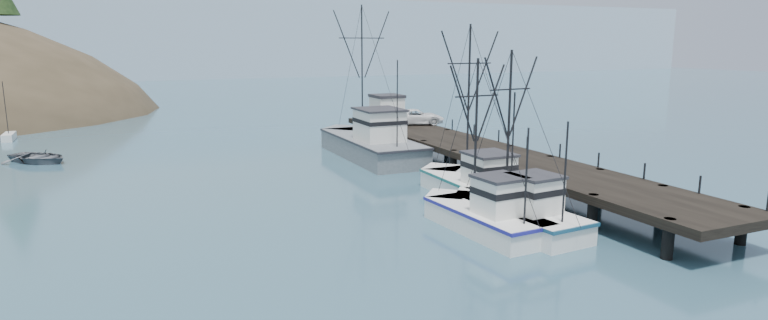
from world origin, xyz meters
The scene contains 11 objects.
ground centered at (0.00, 0.00, 0.00)m, with size 400.00×400.00×0.00m, color #2D5064.
pier centered at (14.00, 16.00, 1.69)m, with size 6.00×44.00×2.00m.
distant_ridge centered at (10.00, 170.00, 0.00)m, with size 360.00×40.00×26.00m, color #9EB2C6.
distant_ridge_far centered at (-40.00, 185.00, 0.00)m, with size 180.00×25.00×18.00m, color silver.
trawler_near centered at (7.78, 2.99, 0.82)m, with size 3.92×9.82×10.12m.
trawler_mid centered at (5.89, 3.41, 0.82)m, with size 3.76×9.54×9.68m.
trawler_far centered at (9.28, 9.59, 0.82)m, with size 3.75×11.39×11.68m.
work_vessel centered at (8.45, 25.87, 1.23)m, with size 4.96×16.59×13.80m.
pier_shed centered at (13.84, 34.00, 3.42)m, with size 3.00×3.20×2.80m.
pickup_truck centered at (15.45, 30.30, 2.77)m, with size 2.57×5.58×1.55m, color white.
motorboat centered at (-18.63, 35.09, 0.00)m, with size 4.16×5.83×1.21m, color #575A60.
Camera 1 is at (-11.93, -23.31, 10.14)m, focal length 28.00 mm.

